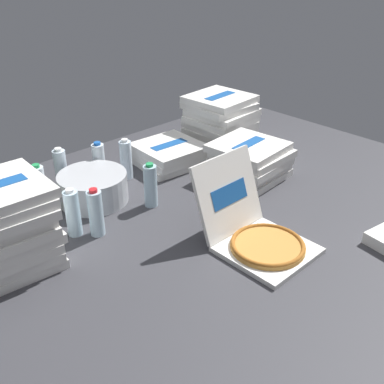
{
  "coord_description": "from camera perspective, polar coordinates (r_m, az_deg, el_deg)",
  "views": [
    {
      "loc": [
        -1.32,
        -1.31,
        1.21
      ],
      "look_at": [
        0.02,
        0.1,
        0.14
      ],
      "focal_mm": 43.03,
      "sensor_mm": 36.0,
      "label": 1
    }
  ],
  "objects": [
    {
      "name": "ground_plane",
      "position": [
        2.22,
        1.49,
        -4.43
      ],
      "size": [
        3.2,
        2.4,
        0.02
      ],
      "primitive_type": "cube",
      "color": "#38383D"
    },
    {
      "name": "open_pizza_box",
      "position": [
        2.06,
        8.03,
        -5.04
      ],
      "size": [
        0.36,
        0.49,
        0.37
      ],
      "color": "white",
      "rests_on": "ground_plane"
    },
    {
      "name": "pizza_stack_right_near",
      "position": [
        2.81,
        -2.91,
        4.72
      ],
      "size": [
        0.41,
        0.41,
        0.13
      ],
      "color": "white",
      "rests_on": "ground_plane"
    },
    {
      "name": "pizza_stack_left_mid",
      "position": [
        3.04,
        3.52,
        8.72
      ],
      "size": [
        0.4,
        0.41,
        0.34
      ],
      "color": "white",
      "rests_on": "ground_plane"
    },
    {
      "name": "pizza_stack_left_far",
      "position": [
        2.01,
        -22.43,
        -4.06
      ],
      "size": [
        0.42,
        0.42,
        0.38
      ],
      "color": "white",
      "rests_on": "ground_plane"
    },
    {
      "name": "pizza_stack_right_mid",
      "position": [
        2.64,
        7.15,
        3.9
      ],
      "size": [
        0.41,
        0.41,
        0.21
      ],
      "color": "white",
      "rests_on": "ground_plane"
    },
    {
      "name": "ice_bucket",
      "position": [
        2.44,
        -12.15,
        0.54
      ],
      "size": [
        0.36,
        0.36,
        0.15
      ],
      "primitive_type": "cylinder",
      "color": "#B7BABF",
      "rests_on": "ground_plane"
    },
    {
      "name": "water_bottle_0",
      "position": [
        2.14,
        -11.84,
        -2.55
      ],
      "size": [
        0.07,
        0.07,
        0.24
      ],
      "color": "silver",
      "rests_on": "ground_plane"
    },
    {
      "name": "water_bottle_1",
      "position": [
        2.17,
        -14.56,
        -2.53
      ],
      "size": [
        0.07,
        0.07,
        0.24
      ],
      "color": "silver",
      "rests_on": "ground_plane"
    },
    {
      "name": "water_bottle_2",
      "position": [
        2.62,
        -11.43,
        3.57
      ],
      "size": [
        0.07,
        0.07,
        0.24
      ],
      "color": "white",
      "rests_on": "ground_plane"
    },
    {
      "name": "water_bottle_3",
      "position": [
        2.44,
        -18.39,
        0.61
      ],
      "size": [
        0.07,
        0.07,
        0.24
      ],
      "color": "white",
      "rests_on": "ground_plane"
    },
    {
      "name": "water_bottle_4",
      "position": [
        2.64,
        -8.18,
        4.01
      ],
      "size": [
        0.07,
        0.07,
        0.24
      ],
      "color": "silver",
      "rests_on": "ground_plane"
    },
    {
      "name": "water_bottle_5",
      "position": [
        2.6,
        -15.93,
        2.73
      ],
      "size": [
        0.07,
        0.07,
        0.24
      ],
      "color": "silver",
      "rests_on": "ground_plane"
    },
    {
      "name": "water_bottle_6",
      "position": [
        2.34,
        -5.17,
        0.79
      ],
      "size": [
        0.07,
        0.07,
        0.24
      ],
      "color": "silver",
      "rests_on": "ground_plane"
    }
  ]
}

